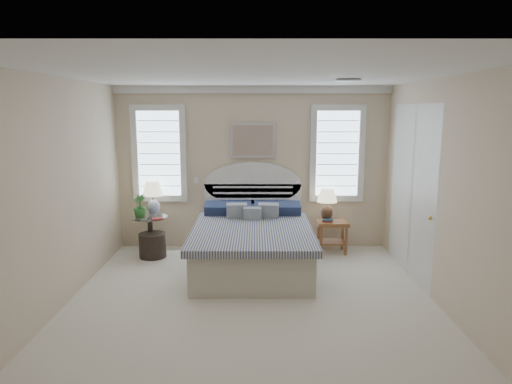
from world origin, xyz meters
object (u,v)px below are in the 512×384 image
object	(u,v)px
bed	(252,242)
lamp_right	(327,201)
side_table_left	(150,231)
lamp_left	(153,194)
nightstand_right	(332,230)
floor_pot	(153,245)

from	to	relation	value
bed	lamp_right	bearing A→B (deg)	31.90
bed	side_table_left	size ratio (longest dim) A/B	3.61
lamp_right	lamp_left	bearing A→B (deg)	-179.67
side_table_left	lamp_left	world-z (taller)	lamp_left
side_table_left	lamp_right	bearing A→B (deg)	3.27
nightstand_right	lamp_left	distance (m)	2.98
bed	lamp_left	bearing A→B (deg)	155.43
side_table_left	bed	bearing A→B (deg)	-19.74
nightstand_right	floor_pot	size ratio (longest dim) A/B	1.25
floor_pot	lamp_left	world-z (taller)	lamp_left
bed	nightstand_right	xyz separation A→B (m)	(1.30, 0.69, 0.00)
bed	lamp_left	distance (m)	1.87
floor_pot	lamp_left	size ratio (longest dim) A/B	0.77
bed	floor_pot	xyz separation A→B (m)	(-1.59, 0.46, -0.19)
bed	side_table_left	distance (m)	1.75
side_table_left	lamp_left	size ratio (longest dim) A/B	1.14
bed	lamp_right	distance (m)	1.51
bed	floor_pot	bearing A→B (deg)	163.97
nightstand_right	side_table_left	bearing A→B (deg)	-178.06
side_table_left	floor_pot	bearing A→B (deg)	-66.89
side_table_left	lamp_left	bearing A→B (deg)	77.59
nightstand_right	lamp_left	xyz separation A→B (m)	(-2.92, 0.05, 0.58)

